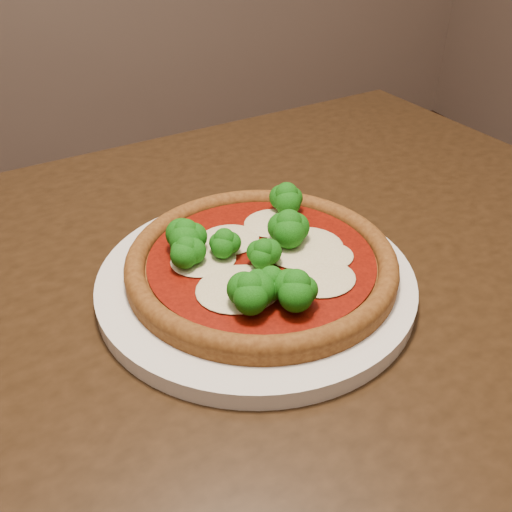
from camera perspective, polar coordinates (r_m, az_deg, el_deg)
name	(u,v)px	position (r m, az deg, el deg)	size (l,w,h in m)	color
dining_table	(230,382)	(0.63, -2.65, -12.46)	(1.24, 1.01, 0.75)	black
plate	(256,281)	(0.58, 0.00, -2.50)	(0.32, 0.32, 0.02)	white
pizza	(261,259)	(0.57, 0.49, -0.29)	(0.28, 0.28, 0.06)	brown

